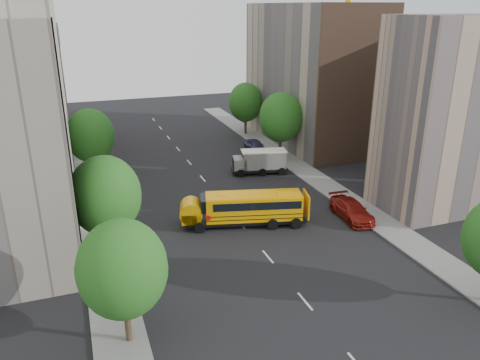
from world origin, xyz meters
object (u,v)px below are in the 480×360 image
street_tree_1 (105,196)px  street_tree_4 (281,117)px  parked_car_0 (130,246)px  safari_truck (260,161)px  school_bus (244,207)px  street_tree_5 (246,102)px  street_tree_0 (122,269)px  parked_car_3 (352,210)px  parked_car_1 (117,178)px  street_tree_2 (90,136)px  parked_car_4 (255,146)px

street_tree_1 → street_tree_4: (22.00, 18.00, 0.12)m
parked_car_0 → street_tree_1: bearing=-15.8°
street_tree_4 → safari_truck: size_ratio=1.25×
street_tree_4 → school_bus: street_tree_4 is taller
street_tree_5 → safari_truck: size_ratio=1.16×
street_tree_0 → parked_car_3: bearing=25.3°
parked_car_1 → street_tree_4: bearing=-171.9°
school_bus → parked_car_1: size_ratio=2.31×
street_tree_1 → street_tree_5: (22.00, 30.00, -0.25)m
parked_car_3 → street_tree_2: bearing=142.0°
street_tree_1 → parked_car_0: size_ratio=1.76×
street_tree_5 → parked_car_0: (-20.60, -30.25, -3.94)m
street_tree_4 → safari_truck: (-4.49, -4.46, -3.68)m
street_tree_4 → school_bus: (-10.71, -16.17, -3.48)m
parked_car_1 → street_tree_5: bearing=-143.2°
street_tree_0 → parked_car_4: bearing=57.4°
parked_car_0 → parked_car_1: (0.69, 15.53, -0.03)m
street_tree_5 → school_bus: size_ratio=0.73×
street_tree_0 → safari_truck: bearing=53.3°
parked_car_4 → street_tree_2: bearing=-170.8°
safari_truck → parked_car_4: safari_truck is taller
street_tree_5 → safari_truck: street_tree_5 is taller
street_tree_4 → parked_car_0: size_ratio=1.81×
school_bus → street_tree_0: bearing=-119.2°
parked_car_1 → parked_car_3: parked_car_3 is taller
street_tree_0 → street_tree_5: size_ratio=0.99×
school_bus → parked_car_1: bearing=138.8°
street_tree_0 → parked_car_4: street_tree_0 is taller
parked_car_3 → street_tree_4: bearing=89.1°
street_tree_2 → parked_car_1: size_ratio=1.72×
parked_car_0 → parked_car_4: parked_car_0 is taller
parked_car_3 → parked_car_4: size_ratio=1.22×
street_tree_1 → parked_car_1: 15.99m
parked_car_1 → school_bus: bearing=124.7°
street_tree_1 → street_tree_4: 28.43m
street_tree_4 → parked_car_4: 5.84m
street_tree_0 → street_tree_2: bearing=90.0°
street_tree_2 → street_tree_4: size_ratio=0.95×
safari_truck → parked_car_0: (-16.11, -13.79, -0.63)m
parked_car_3 → school_bus: bearing=170.9°
street_tree_5 → parked_car_4: bearing=-102.1°
street_tree_2 → safari_truck: bearing=-14.3°
street_tree_2 → school_bus: (11.29, -16.17, -3.24)m
parked_car_4 → parked_car_3: bearing=-89.4°
street_tree_2 → street_tree_4: 22.00m
street_tree_1 → safari_truck: street_tree_1 is taller
street_tree_1 → street_tree_4: size_ratio=0.98×
street_tree_4 → parked_car_3: (-1.40, -18.25, -4.28)m
street_tree_1 → street_tree_4: street_tree_4 is taller
safari_truck → street_tree_1: bearing=-129.5°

